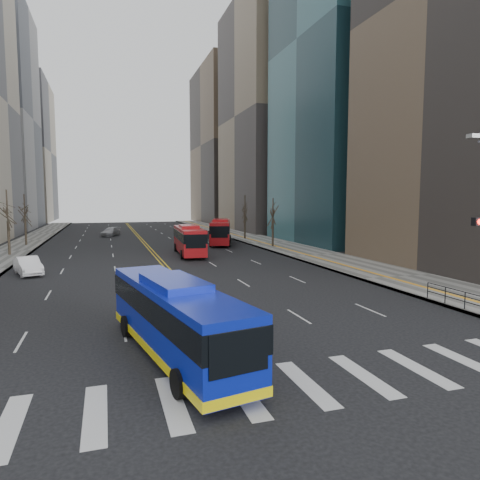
% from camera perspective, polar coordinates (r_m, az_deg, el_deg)
% --- Properties ---
extents(ground, '(220.00, 220.00, 0.00)m').
position_cam_1_polar(ground, '(15.73, 4.68, -19.06)').
color(ground, black).
extents(sidewalk_right, '(7.00, 130.00, 0.15)m').
position_cam_1_polar(sidewalk_right, '(62.92, 3.95, -0.38)').
color(sidewalk_right, slate).
rests_on(sidewalk_right, ground).
extents(sidewalk_left, '(5.00, 130.00, 0.15)m').
position_cam_1_polar(sidewalk_left, '(59.61, -28.12, -1.35)').
color(sidewalk_left, slate).
rests_on(sidewalk_left, ground).
extents(crosswalk, '(26.70, 4.00, 0.01)m').
position_cam_1_polar(crosswalk, '(15.73, 4.68, -19.04)').
color(crosswalk, silver).
rests_on(crosswalk, ground).
extents(centerline, '(0.55, 100.00, 0.01)m').
position_cam_1_polar(centerline, '(68.75, -12.92, -0.06)').
color(centerline, gold).
rests_on(centerline, ground).
extents(office_towers, '(83.00, 134.00, 58.00)m').
position_cam_1_polar(office_towers, '(83.74, -13.99, 17.36)').
color(office_towers, gray).
rests_on(office_towers, ground).
extents(pedestrian_railing, '(0.06, 6.06, 1.02)m').
position_cam_1_polar(pedestrian_railing, '(28.15, 27.80, -6.83)').
color(pedestrian_railing, black).
rests_on(pedestrian_railing, sidewalk_right).
extents(street_trees, '(35.20, 47.20, 7.60)m').
position_cam_1_polar(street_trees, '(47.84, -19.64, 3.22)').
color(street_trees, '#32281E').
rests_on(street_trees, ground).
extents(blue_bus, '(4.46, 11.50, 3.30)m').
position_cam_1_polar(blue_bus, '(18.08, -8.70, -9.98)').
color(blue_bus, '#0B1EB0').
rests_on(blue_bus, ground).
extents(red_bus_near, '(3.25, 11.08, 3.48)m').
position_cam_1_polar(red_bus_near, '(50.15, -6.81, 0.23)').
color(red_bus_near, '#B51318').
rests_on(red_bus_near, ground).
extents(red_bus_far, '(5.83, 11.74, 3.63)m').
position_cam_1_polar(red_bus_far, '(61.77, -2.60, 1.33)').
color(red_bus_far, '#B51318').
rests_on(red_bus_far, ground).
extents(car_white, '(3.12, 5.06, 1.57)m').
position_cam_1_polar(car_white, '(41.18, -26.42, -3.08)').
color(car_white, white).
rests_on(car_white, ground).
extents(car_dark_mid, '(1.81, 4.12, 1.38)m').
position_cam_1_polar(car_dark_mid, '(70.39, -3.66, 0.76)').
color(car_dark_mid, black).
rests_on(car_dark_mid, ground).
extents(car_silver, '(3.94, 5.56, 1.49)m').
position_cam_1_polar(car_silver, '(78.36, -16.86, 1.06)').
color(car_silver, '#9D9CA2').
rests_on(car_silver, ground).
extents(car_dark_far, '(2.04, 4.14, 1.13)m').
position_cam_1_polar(car_dark_far, '(83.53, -7.09, 1.39)').
color(car_dark_far, black).
rests_on(car_dark_far, ground).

